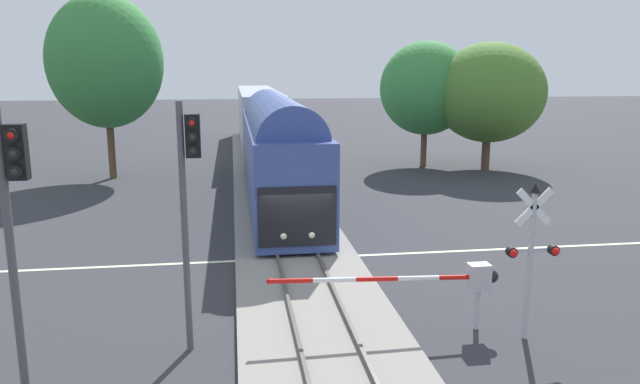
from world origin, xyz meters
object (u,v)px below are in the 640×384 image
at_px(commuter_train, 266,129).
at_px(oak_far_right, 426,88).
at_px(maple_right_background, 489,93).
at_px(traffic_signal_median, 188,188).
at_px(crossing_gate_near, 453,280).
at_px(traffic_signal_near_left, 15,221).
at_px(crossing_signal_mast, 532,246).
at_px(oak_behind_train, 105,62).

height_order(commuter_train, oak_far_right, oak_far_right).
bearing_deg(maple_right_background, traffic_signal_median, -126.35).
height_order(crossing_gate_near, traffic_signal_near_left, traffic_signal_near_left).
bearing_deg(crossing_gate_near, crossing_signal_mast, -24.21).
height_order(traffic_signal_median, oak_far_right, oak_far_right).
bearing_deg(traffic_signal_near_left, oak_far_right, 59.57).
relative_size(commuter_train, maple_right_background, 5.03).
distance_m(crossing_signal_mast, oak_far_right, 27.74).
bearing_deg(traffic_signal_median, traffic_signal_near_left, -135.99).
distance_m(oak_behind_train, oak_far_right, 20.77).
bearing_deg(commuter_train, crossing_gate_near, -82.47).
bearing_deg(oak_far_right, oak_behind_train, -174.97).
distance_m(commuter_train, maple_right_background, 14.98).
bearing_deg(crossing_signal_mast, crossing_gate_near, 155.79).
bearing_deg(crossing_gate_near, traffic_signal_near_left, -162.69).
xyz_separation_m(commuter_train, maple_right_background, (14.72, -1.55, 2.34)).
xyz_separation_m(crossing_gate_near, traffic_signal_median, (-6.63, -0.16, 2.65)).
distance_m(crossing_signal_mast, traffic_signal_median, 8.50).
relative_size(traffic_signal_median, oak_behind_train, 0.55).
distance_m(crossing_signal_mast, traffic_signal_near_left, 11.57).
height_order(commuter_train, maple_right_background, maple_right_background).
bearing_deg(crossing_gate_near, maple_right_background, 64.95).
height_order(crossing_gate_near, maple_right_background, maple_right_background).
height_order(traffic_signal_near_left, maple_right_background, maple_right_background).
height_order(crossing_signal_mast, maple_right_background, maple_right_background).
height_order(traffic_signal_median, maple_right_background, maple_right_background).
relative_size(commuter_train, oak_far_right, 4.96).
relative_size(traffic_signal_near_left, oak_behind_train, 0.55).
distance_m(traffic_signal_median, oak_behind_train, 25.53).
bearing_deg(traffic_signal_median, oak_far_right, 61.64).
bearing_deg(oak_far_right, crossing_signal_mast, -102.33).
xyz_separation_m(crossing_signal_mast, maple_right_background, (9.61, 24.98, 2.66)).
relative_size(commuter_train, traffic_signal_near_left, 6.89).
bearing_deg(traffic_signal_near_left, commuter_train, 77.96).
distance_m(commuter_train, traffic_signal_median, 26.16).
relative_size(commuter_train, crossing_gate_near, 6.97).
bearing_deg(commuter_train, crossing_signal_mast, -79.10).
bearing_deg(maple_right_background, crossing_gate_near, -115.05).
relative_size(crossing_signal_mast, oak_behind_train, 0.36).
relative_size(oak_behind_train, oak_far_right, 1.30).
xyz_separation_m(crossing_gate_near, maple_right_background, (11.31, 24.21, 3.72)).
bearing_deg(oak_far_right, maple_right_background, -27.94).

